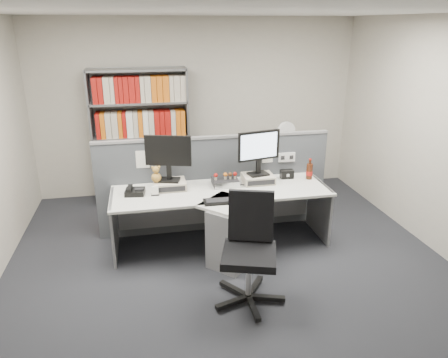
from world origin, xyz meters
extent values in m
plane|color=#2A2B31|center=(0.00, 0.00, 0.00)|extent=(5.50, 5.50, 0.00)
cube|color=beige|center=(0.00, 2.75, 1.35)|extent=(5.00, 0.04, 2.70)
cube|color=white|center=(0.00, 0.00, 2.70)|extent=(5.00, 5.50, 0.04)
cube|color=#494D53|center=(0.00, 1.25, 0.62)|extent=(3.00, 0.05, 1.25)
cube|color=#949499|center=(0.00, 1.25, 1.26)|extent=(3.00, 0.07, 0.03)
cube|color=white|center=(0.95, 1.22, 0.95)|extent=(0.22, 0.04, 0.12)
cube|color=white|center=(-0.90, 1.22, 1.05)|extent=(0.16, 0.00, 0.22)
cube|color=white|center=(-0.50, 1.22, 1.05)|extent=(0.16, 0.00, 0.22)
cube|color=white|center=(0.70, 1.22, 1.05)|extent=(0.16, 0.00, 0.22)
cube|color=silver|center=(0.00, 0.82, 0.70)|extent=(2.60, 0.80, 0.03)
cube|color=silver|center=(0.00, 0.42, 0.70)|extent=(0.74, 0.74, 0.03)
cube|color=gray|center=(0.00, 0.30, 0.34)|extent=(0.57, 0.57, 0.69)
cube|color=gray|center=(-1.28, 0.82, 0.36)|extent=(0.03, 0.70, 0.72)
cube|color=gray|center=(1.28, 0.82, 0.36)|extent=(0.03, 0.70, 0.72)
cube|color=gray|center=(0.00, 1.18, 0.35)|extent=(2.50, 0.02, 0.45)
cube|color=beige|center=(-0.60, 0.98, 0.77)|extent=(0.38, 0.30, 0.10)
cube|color=black|center=(-0.60, 0.83, 0.77)|extent=(0.34, 0.01, 0.06)
cube|color=beige|center=(0.50, 0.98, 0.77)|extent=(0.38, 0.30, 0.10)
cube|color=black|center=(0.50, 0.83, 0.77)|extent=(0.34, 0.01, 0.06)
cube|color=black|center=(-0.60, 0.98, 0.83)|extent=(0.28, 0.23, 0.02)
cube|color=black|center=(-0.60, 0.98, 0.93)|extent=(0.06, 0.05, 0.20)
cube|color=black|center=(-0.60, 0.98, 1.20)|extent=(0.54, 0.19, 0.36)
cube|color=silver|center=(-0.59, 0.96, 1.20)|extent=(0.47, 0.14, 0.31)
cube|color=black|center=(0.50, 0.98, 0.83)|extent=(0.27, 0.22, 0.02)
cube|color=black|center=(0.50, 0.98, 0.93)|extent=(0.06, 0.04, 0.20)
cube|color=black|center=(0.50, 0.98, 1.20)|extent=(0.54, 0.16, 0.36)
cube|color=silver|center=(0.50, 0.96, 1.20)|extent=(0.48, 0.11, 0.31)
cube|color=black|center=(0.08, 0.97, 0.76)|extent=(0.31, 0.27, 0.08)
cube|color=silver|center=(0.08, 0.84, 0.76)|extent=(0.31, 0.01, 0.08)
cylinder|color=beige|center=(-0.04, 0.95, 0.82)|extent=(0.03, 0.03, 0.03)
sphere|color=#A5140F|center=(-0.04, 0.95, 0.86)|extent=(0.05, 0.05, 0.05)
cylinder|color=beige|center=(0.08, 0.95, 0.82)|extent=(0.03, 0.03, 0.03)
sphere|color=orange|center=(0.08, 0.95, 0.86)|extent=(0.05, 0.05, 0.05)
cylinder|color=beige|center=(0.14, 0.95, 0.82)|extent=(0.03, 0.03, 0.03)
sphere|color=#593319|center=(0.14, 0.95, 0.86)|extent=(0.05, 0.05, 0.05)
cylinder|color=beige|center=(0.20, 0.95, 0.82)|extent=(0.03, 0.03, 0.03)
sphere|color=#A5140F|center=(0.20, 0.95, 0.86)|extent=(0.05, 0.05, 0.05)
cube|color=black|center=(-0.04, 0.45, 0.73)|extent=(0.46, 0.18, 0.03)
cube|color=black|center=(-0.04, 0.45, 0.75)|extent=(0.41, 0.13, 0.01)
ellipsoid|color=black|center=(0.45, 0.44, 0.74)|extent=(0.07, 0.10, 0.04)
cube|color=black|center=(-1.01, 0.88, 0.75)|extent=(0.24, 0.23, 0.06)
cube|color=black|center=(-1.07, 0.89, 0.80)|extent=(0.07, 0.18, 0.03)
cube|color=black|center=(-0.96, 0.87, 0.78)|extent=(0.11, 0.07, 0.01)
cube|color=black|center=(-0.78, 0.81, 0.73)|extent=(0.09, 0.06, 0.02)
cube|color=white|center=(-0.78, 0.79, 0.78)|extent=(0.08, 0.03, 0.09)
cube|color=white|center=(-0.78, 0.83, 0.78)|extent=(0.08, 0.03, 0.09)
sphere|color=#B3873B|center=(-0.75, 0.97, 0.88)|extent=(0.12, 0.12, 0.12)
sphere|color=#B3873B|center=(-0.75, 0.97, 0.98)|extent=(0.08, 0.08, 0.08)
sphere|color=#B3873B|center=(-0.79, 0.97, 1.01)|extent=(0.03, 0.03, 0.03)
sphere|color=#B3873B|center=(-0.72, 0.97, 1.01)|extent=(0.03, 0.03, 0.03)
cube|color=black|center=(0.90, 1.05, 0.78)|extent=(0.17, 0.09, 0.11)
cylinder|color=#3F190A|center=(1.18, 0.97, 0.82)|extent=(0.08, 0.08, 0.20)
cylinder|color=#A5140F|center=(1.18, 0.97, 0.80)|extent=(0.08, 0.08, 0.06)
cylinder|color=#3F190A|center=(1.18, 0.97, 0.95)|extent=(0.03, 0.03, 0.06)
cylinder|color=#A5140F|center=(1.18, 0.97, 0.98)|extent=(0.04, 0.04, 0.01)
cube|color=gray|center=(-1.59, 2.45, 1.00)|extent=(0.03, 0.40, 2.00)
cube|color=gray|center=(-0.21, 2.45, 1.00)|extent=(0.03, 0.40, 2.00)
cube|color=gray|center=(-0.90, 2.64, 1.00)|extent=(1.40, 0.02, 2.00)
cube|color=gray|center=(-0.90, 2.45, 0.02)|extent=(1.38, 0.40, 0.03)
cube|color=gray|center=(-0.90, 2.45, 0.52)|extent=(1.38, 0.40, 0.03)
cube|color=gray|center=(-0.90, 2.45, 1.02)|extent=(1.38, 0.40, 0.03)
cube|color=gray|center=(-0.90, 2.45, 1.52)|extent=(1.38, 0.40, 0.03)
cube|color=gray|center=(-0.90, 2.45, 1.98)|extent=(1.38, 0.40, 0.03)
cube|color=#A5140F|center=(-0.90, 2.42, 0.22)|extent=(1.24, 0.28, 0.36)
cube|color=orange|center=(-0.90, 2.42, 0.72)|extent=(1.24, 0.28, 0.36)
cube|color=beige|center=(-0.90, 2.42, 1.21)|extent=(1.24, 0.28, 0.36)
cube|color=white|center=(-0.90, 2.42, 1.71)|extent=(1.24, 0.28, 0.36)
cube|color=gray|center=(1.20, 2.00, 0.35)|extent=(0.45, 0.60, 0.70)
cube|color=black|center=(1.20, 1.70, 0.52)|extent=(0.40, 0.02, 0.28)
cube|color=black|center=(1.20, 1.70, 0.20)|extent=(0.40, 0.02, 0.28)
cylinder|color=white|center=(1.20, 2.00, 0.72)|extent=(0.19, 0.19, 0.03)
cylinder|color=white|center=(1.20, 2.00, 0.83)|extent=(0.03, 0.03, 0.19)
cylinder|color=white|center=(1.20, 1.98, 1.08)|extent=(0.32, 0.16, 0.32)
cylinder|color=silver|center=(1.20, 2.01, 1.08)|extent=(0.31, 0.15, 0.32)
cylinder|color=silver|center=(0.04, -0.38, 0.28)|extent=(0.06, 0.06, 0.44)
cube|color=black|center=(0.04, -0.38, 0.52)|extent=(0.64, 0.64, 0.08)
cube|color=black|center=(0.11, -0.16, 0.83)|extent=(0.46, 0.25, 0.51)
cube|color=black|center=(0.23, -0.44, 0.05)|extent=(0.33, 0.15, 0.04)
cylinder|color=black|center=(0.35, -0.48, 0.03)|extent=(0.06, 0.06, 0.03)
cube|color=black|center=(0.15, -0.22, 0.05)|extent=(0.24, 0.30, 0.04)
cylinder|color=black|center=(0.23, -0.11, 0.03)|extent=(0.06, 0.06, 0.03)
cube|color=black|center=(-0.08, -0.22, 0.05)|extent=(0.24, 0.30, 0.04)
cylinder|color=black|center=(-0.16, -0.12, 0.03)|extent=(0.06, 0.06, 0.03)
cube|color=black|center=(-0.15, -0.45, 0.05)|extent=(0.33, 0.16, 0.04)
cylinder|color=black|center=(-0.28, -0.49, 0.03)|extent=(0.06, 0.06, 0.03)
cube|color=black|center=(0.04, -0.58, 0.05)|extent=(0.06, 0.33, 0.04)
cylinder|color=black|center=(0.04, -0.71, 0.03)|extent=(0.06, 0.06, 0.03)
camera|label=1|loc=(-0.88, -3.75, 2.59)|focal=33.62mm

